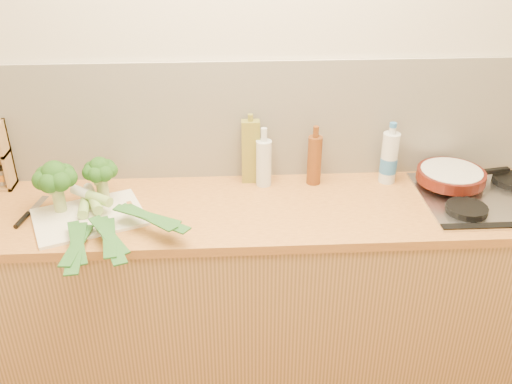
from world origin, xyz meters
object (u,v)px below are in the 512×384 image
gas_hob (490,197)px  skillet (452,175)px  chopping_board (89,217)px  chefs_knife (26,216)px

gas_hob → skillet: size_ratio=1.33×
chopping_board → gas_hob: bearing=-19.9°
gas_hob → chopping_board: size_ratio=1.36×
gas_hob → chefs_knife: size_ratio=2.16×
chopping_board → chefs_knife: 0.26m
chopping_board → chefs_knife: (-0.26, 0.02, 0.00)m
chefs_knife → chopping_board: bearing=5.4°
skillet → chopping_board: bearing=176.9°
chopping_board → chefs_knife: chefs_knife is taller
gas_hob → chopping_board: 1.70m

